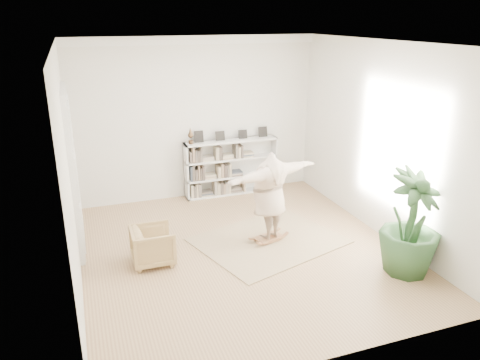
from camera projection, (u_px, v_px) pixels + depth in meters
The scene contains 9 objects.
floor at pixel (242, 251), 8.41m from camera, with size 6.00×6.00×0.00m, color #8E6849.
room_shell at pixel (195, 40), 9.85m from camera, with size 6.00×6.00×6.00m.
doors at pixel (73, 171), 8.24m from camera, with size 0.09×1.78×2.92m.
bookshelf at pixel (231, 168), 10.93m from camera, with size 2.20×0.35×1.64m.
armchair at pixel (153, 245), 7.91m from camera, with size 0.69×0.71×0.64m, color tan.
rug at pixel (269, 241), 8.77m from camera, with size 2.50×2.00×0.02m, color tan.
rocker_board at pixel (269, 238), 8.75m from camera, with size 0.59×0.45×0.11m.
person at pixel (270, 194), 8.45m from camera, with size 2.03×0.55×1.65m, color #C8AE96.
houseplant at pixel (411, 223), 7.45m from camera, with size 0.97×0.97×1.74m, color #284B25.
Camera 1 is at (-2.55, -7.06, 4.00)m, focal length 35.00 mm.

